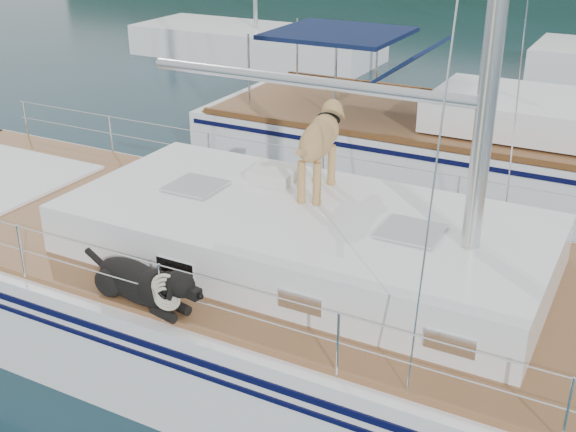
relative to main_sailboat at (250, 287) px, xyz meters
The scene contains 4 objects.
ground 0.69m from the main_sailboat, behind, with size 120.00×120.00×0.00m, color black.
main_sailboat is the anchor object (origin of this frame).
neighbor_sailboat 6.52m from the main_sailboat, 76.18° to the left, with size 11.00×3.50×13.30m.
bg_boat_west 16.17m from the main_sailboat, 120.03° to the left, with size 8.00×3.00×11.65m.
Camera 1 is at (3.97, -6.33, 4.92)m, focal length 45.00 mm.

